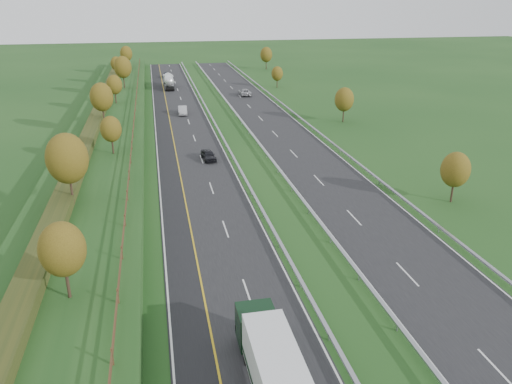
{
  "coord_description": "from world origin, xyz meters",
  "views": [
    {
      "loc": [
        -5.02,
        -22.87,
        22.26
      ],
      "look_at": [
        5.3,
        27.15,
        2.2
      ],
      "focal_mm": 35.0,
      "sensor_mm": 36.0,
      "label": 1
    }
  ],
  "objects_px": {
    "car_dark_near": "(208,155)",
    "car_small_far": "(166,75)",
    "car_oncoming": "(245,92)",
    "road_tanker": "(169,81)",
    "car_silver_mid": "(183,110)"
  },
  "relations": [
    {
      "from": "car_silver_mid",
      "to": "car_small_far",
      "type": "distance_m",
      "value": 50.11
    },
    {
      "from": "car_silver_mid",
      "to": "car_oncoming",
      "type": "distance_m",
      "value": 23.96
    },
    {
      "from": "car_dark_near",
      "to": "car_oncoming",
      "type": "relative_size",
      "value": 0.76
    },
    {
      "from": "car_small_far",
      "to": "car_silver_mid",
      "type": "bearing_deg",
      "value": -80.76
    },
    {
      "from": "car_small_far",
      "to": "road_tanker",
      "type": "bearing_deg",
      "value": -82.26
    },
    {
      "from": "car_dark_near",
      "to": "car_small_far",
      "type": "xyz_separation_m",
      "value": [
        -3.02,
        81.37,
        -0.09
      ]
    },
    {
      "from": "car_dark_near",
      "to": "car_oncoming",
      "type": "bearing_deg",
      "value": 66.95
    },
    {
      "from": "car_oncoming",
      "to": "car_dark_near",
      "type": "bearing_deg",
      "value": 74.67
    },
    {
      "from": "road_tanker",
      "to": "car_small_far",
      "type": "relative_size",
      "value": 2.55
    },
    {
      "from": "road_tanker",
      "to": "car_silver_mid",
      "type": "distance_m",
      "value": 32.47
    },
    {
      "from": "road_tanker",
      "to": "car_dark_near",
      "type": "relative_size",
      "value": 2.63
    },
    {
      "from": "car_silver_mid",
      "to": "car_small_far",
      "type": "bearing_deg",
      "value": 93.66
    },
    {
      "from": "car_silver_mid",
      "to": "car_oncoming",
      "type": "height_order",
      "value": "car_silver_mid"
    },
    {
      "from": "car_small_far",
      "to": "car_oncoming",
      "type": "bearing_deg",
      "value": -53.99
    },
    {
      "from": "car_silver_mid",
      "to": "car_small_far",
      "type": "relative_size",
      "value": 1.12
    }
  ]
}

